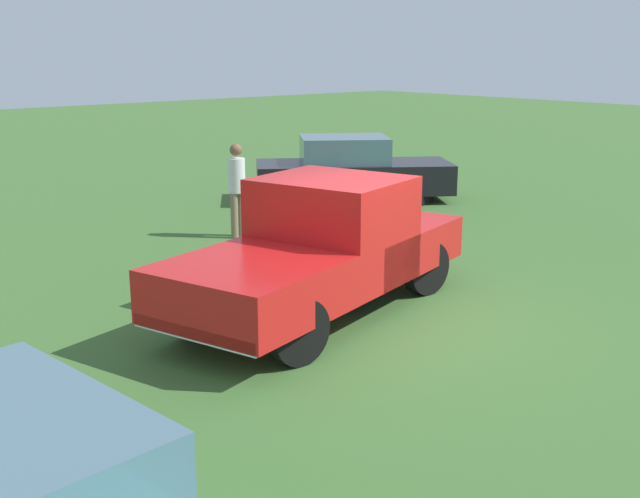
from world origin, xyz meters
name	(u,v)px	position (x,y,z in m)	size (l,w,h in m)	color
ground_plane	(390,320)	(0.00, 0.00, 0.00)	(80.00, 80.00, 0.00)	#3D662D
pickup_truck	(325,244)	(-0.42, 0.83, 0.94)	(5.30, 3.10, 1.81)	black
sedan_near	(351,171)	(5.38, 6.54, 0.69)	(4.66, 4.01, 1.49)	black
person_bystander	(237,185)	(1.20, 5.19, 1.00)	(0.41, 0.41, 1.76)	#7A6B51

